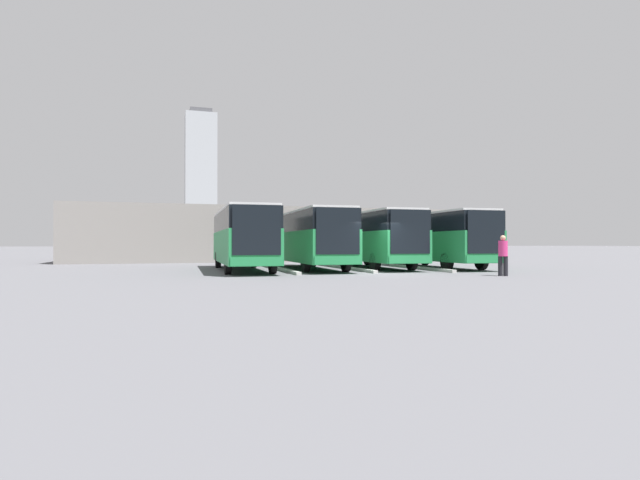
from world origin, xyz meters
TOP-DOWN VIEW (x-y plane):
  - ground_plane at (0.00, 0.00)m, footprint 600.00×600.00m
  - bus_0 at (-5.90, -4.98)m, footprint 2.76×10.89m
  - curb_divider_0 at (-3.94, -3.38)m, footprint 0.47×7.77m
  - bus_1 at (-1.97, -5.67)m, footprint 2.76×10.89m
  - curb_divider_1 at (0.00, -4.08)m, footprint 0.47×7.77m
  - bus_2 at (1.97, -5.36)m, footprint 2.76×10.89m
  - curb_divider_2 at (3.94, -3.77)m, footprint 0.47×7.77m
  - bus_3 at (5.90, -4.90)m, footprint 2.76×10.89m
  - pedestrian at (-4.62, 3.20)m, footprint 0.56×0.56m
  - station_building at (0.00, -21.59)m, footprint 34.81×12.85m
  - office_tower at (-6.03, -226.59)m, footprint 14.74×14.74m

SIDE VIEW (x-z plane):
  - ground_plane at x=0.00m, z-range 0.00..0.00m
  - curb_divider_0 at x=-3.94m, z-range 0.00..0.15m
  - curb_divider_1 at x=0.00m, z-range 0.00..0.15m
  - curb_divider_2 at x=3.94m, z-range 0.00..0.15m
  - pedestrian at x=-4.62m, z-range 0.07..1.90m
  - bus_0 at x=-5.90m, z-range 0.19..3.48m
  - bus_1 at x=-1.97m, z-range 0.19..3.48m
  - bus_2 at x=1.97m, z-range 0.19..3.48m
  - bus_3 at x=5.90m, z-range 0.19..3.48m
  - station_building at x=0.00m, z-range 0.03..4.51m
  - office_tower at x=-6.03m, z-range -0.60..66.15m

